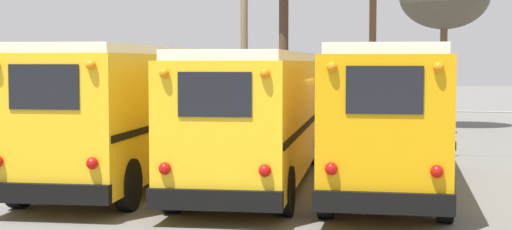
{
  "coord_description": "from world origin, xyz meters",
  "views": [
    {
      "loc": [
        3.66,
        -18.81,
        2.9
      ],
      "look_at": [
        0.0,
        -0.78,
        1.66
      ],
      "focal_mm": 55.0,
      "sensor_mm": 36.0,
      "label": 1
    }
  ],
  "objects_px": {
    "school_bus_0": "(130,108)",
    "school_bus_2": "(389,112)",
    "utility_pole": "(244,32)",
    "school_bus_1": "(258,113)"
  },
  "relations": [
    {
      "from": "school_bus_1",
      "to": "utility_pole",
      "type": "relative_size",
      "value": 1.41
    },
    {
      "from": "school_bus_0",
      "to": "utility_pole",
      "type": "relative_size",
      "value": 1.36
    },
    {
      "from": "school_bus_0",
      "to": "school_bus_2",
      "type": "distance_m",
      "value": 6.2
    },
    {
      "from": "school_bus_1",
      "to": "utility_pole",
      "type": "height_order",
      "value": "utility_pole"
    },
    {
      "from": "school_bus_1",
      "to": "school_bus_2",
      "type": "distance_m",
      "value": 3.13
    },
    {
      "from": "school_bus_2",
      "to": "utility_pole",
      "type": "distance_m",
      "value": 11.31
    },
    {
      "from": "school_bus_2",
      "to": "school_bus_1",
      "type": "bearing_deg",
      "value": 172.76
    },
    {
      "from": "school_bus_0",
      "to": "utility_pole",
      "type": "height_order",
      "value": "utility_pole"
    },
    {
      "from": "school_bus_0",
      "to": "school_bus_2",
      "type": "xyz_separation_m",
      "value": [
        6.2,
        -0.11,
        -0.01
      ]
    },
    {
      "from": "school_bus_1",
      "to": "school_bus_2",
      "type": "xyz_separation_m",
      "value": [
        3.1,
        -0.39,
        0.07
      ]
    }
  ]
}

